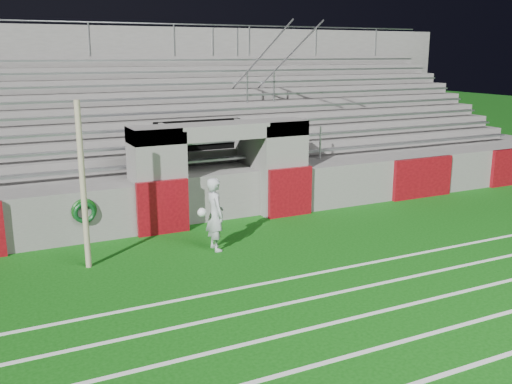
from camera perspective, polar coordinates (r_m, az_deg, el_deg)
ground at (r=12.51m, az=2.82°, el=-6.76°), size 90.00×90.00×0.00m
field_post at (r=12.11m, az=-16.92°, el=0.56°), size 0.12×0.12×3.49m
field_markings at (r=8.89m, az=19.26°, el=-16.56°), size 28.00×8.09×0.01m
stadium_structure at (r=19.30m, az=-8.65°, el=4.98°), size 26.00×8.48×5.42m
goalkeeper_with_ball at (r=12.89m, az=-4.14°, el=-2.23°), size 0.67×0.61×1.68m
hose_coil at (r=13.80m, az=-16.79°, el=-1.87°), size 0.58×0.15×0.58m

